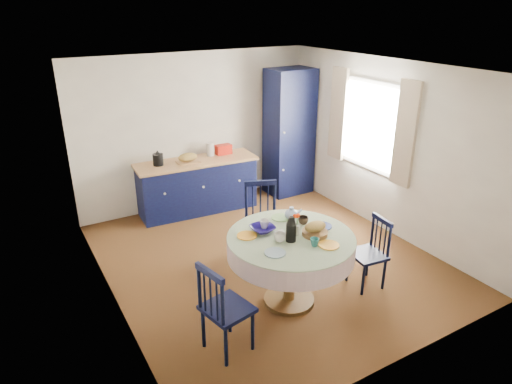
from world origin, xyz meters
TOP-DOWN VIEW (x-y plane):
  - floor at (0.00, 0.00)m, footprint 4.50×4.50m
  - ceiling at (0.00, 0.00)m, footprint 4.50×4.50m
  - wall_back at (0.00, 2.25)m, footprint 4.00×0.02m
  - wall_left at (-2.00, 0.00)m, footprint 0.02×4.50m
  - wall_right at (2.00, 0.00)m, footprint 0.02×4.50m
  - window at (1.95, 0.30)m, footprint 0.10×1.74m
  - kitchen_counter at (-0.17, 1.90)m, footprint 1.98×0.74m
  - pantry_cabinet at (1.58, 1.85)m, footprint 0.78×0.57m
  - dining_table at (-0.28, -0.94)m, footprint 1.40×1.40m
  - chair_left at (-1.27, -1.27)m, footprint 0.50×0.52m
  - chair_far at (-0.04, 0.08)m, footprint 0.60×0.59m
  - chair_right at (0.74, -1.13)m, footprint 0.42×0.43m
  - mug_a at (-0.45, -0.97)m, footprint 0.12×0.12m
  - mug_b at (-0.19, -1.23)m, footprint 0.09×0.09m
  - mug_c at (0.01, -0.76)m, footprint 0.11×0.11m
  - mug_d at (-0.43, -0.63)m, footprint 0.11×0.11m
  - cobalt_bowl at (-0.49, -0.68)m, footprint 0.27×0.27m

SIDE VIEW (x-z plane):
  - floor at x=0.00m, z-range 0.00..0.00m
  - chair_right at x=0.74m, z-range 0.01..0.88m
  - kitchen_counter at x=-0.17m, z-range -0.10..1.00m
  - chair_left at x=-1.27m, z-range 0.01..0.99m
  - chair_far at x=-0.04m, z-range 0.01..1.05m
  - dining_table at x=-0.28m, z-range 0.16..1.28m
  - cobalt_bowl at x=-0.49m, z-range 0.85..0.91m
  - mug_b at x=-0.19m, z-range 0.85..0.94m
  - mug_c at x=0.01m, z-range 0.85..0.94m
  - mug_a at x=-0.45m, z-range 0.85..0.94m
  - mug_d at x=-0.43m, z-range 0.85..0.95m
  - pantry_cabinet at x=1.58m, z-range 0.00..2.19m
  - wall_back at x=0.00m, z-range 0.00..2.50m
  - wall_left at x=-2.00m, z-range 0.00..2.50m
  - wall_right at x=2.00m, z-range 0.00..2.50m
  - window at x=1.95m, z-range 0.80..2.25m
  - ceiling at x=0.00m, z-range 2.50..2.50m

